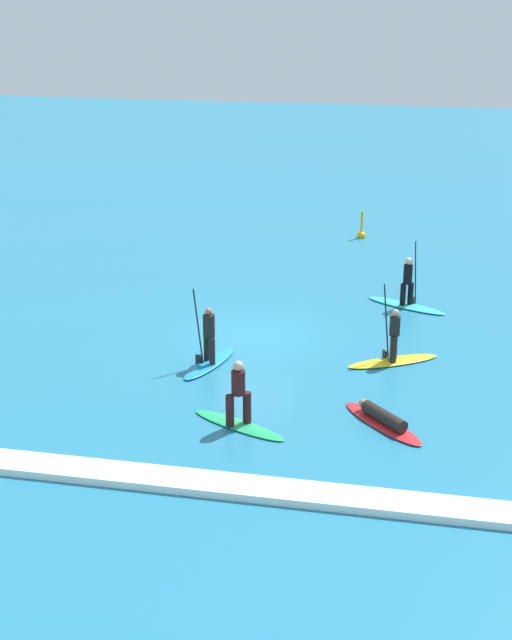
{
  "coord_description": "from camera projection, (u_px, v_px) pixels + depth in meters",
  "views": [
    {
      "loc": [
        5.44,
        -26.51,
        10.47
      ],
      "look_at": [
        0.0,
        0.0,
        0.5
      ],
      "focal_mm": 51.23,
      "sensor_mm": 36.0,
      "label": 1
    }
  ],
  "objects": [
    {
      "name": "wave_crest",
      "position": [
        171.0,
        480.0,
        20.34
      ],
      "size": [
        25.9,
        0.9,
        0.18
      ],
      "primitive_type": "cube",
      "color": "white",
      "rests_on": "ground_plane"
    },
    {
      "name": "marker_buoy",
      "position": [
        361.0,
        233.0,
        40.07
      ],
      "size": [
        0.38,
        0.38,
        1.3
      ],
      "color": "yellow",
      "rests_on": "ground_plane"
    },
    {
      "name": "surfer_on_blue_board",
      "position": [
        209.0,
        350.0,
        26.55
      ],
      "size": [
        1.34,
        2.76,
        2.33
      ],
      "rotation": [
        0.0,
        0.0,
        4.44
      ],
      "color": "#1E8CD1",
      "rests_on": "ground_plane"
    },
    {
      "name": "ground_plane",
      "position": [
        256.0,
        335.0,
        29.02
      ],
      "size": [
        120.0,
        120.0,
        0.0
      ],
      "primitive_type": "plane",
      "color": "teal",
      "rests_on": "ground"
    },
    {
      "name": "surfer_on_yellow_board",
      "position": [
        393.0,
        349.0,
        26.75
      ],
      "size": [
        2.82,
        2.03,
        2.31
      ],
      "rotation": [
        0.0,
        0.0,
        3.67
      ],
      "color": "yellow",
      "rests_on": "ground_plane"
    },
    {
      "name": "surfer_on_green_board",
      "position": [
        238.0,
        406.0,
        22.81
      ],
      "size": [
        2.77,
        1.73,
        1.78
      ],
      "rotation": [
        0.0,
        0.0,
        2.7
      ],
      "color": "#23B266",
      "rests_on": "ground_plane"
    },
    {
      "name": "surfer_on_teal_board",
      "position": [
        407.0,
        295.0,
        31.39
      ],
      "size": [
        2.95,
        1.92,
        2.35
      ],
      "rotation": [
        0.0,
        0.0,
        5.82
      ],
      "color": "#33C6CC",
      "rests_on": "ground_plane"
    },
    {
      "name": "surfer_on_red_board",
      "position": [
        382.0,
        419.0,
        23.04
      ],
      "size": [
        2.47,
        2.54,
        0.42
      ],
      "rotation": [
        0.0,
        0.0,
        2.33
      ],
      "color": "red",
      "rests_on": "ground_plane"
    }
  ]
}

